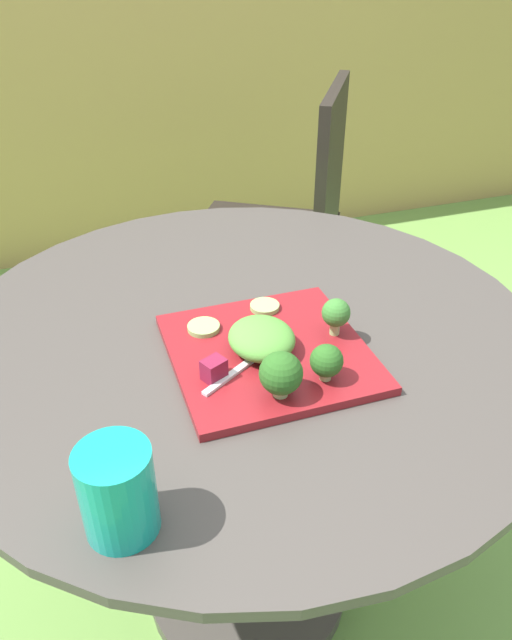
# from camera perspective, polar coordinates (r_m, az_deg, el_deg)

# --- Properties ---
(ground_plane) EXTENTS (12.00, 12.00, 0.00)m
(ground_plane) POSITION_cam_1_polar(r_m,az_deg,el_deg) (1.51, -0.80, -23.61)
(ground_plane) COLOR #669342
(bamboo_fence) EXTENTS (8.00, 0.08, 1.28)m
(bamboo_fence) POSITION_cam_1_polar(r_m,az_deg,el_deg) (2.67, -13.67, 19.09)
(bamboo_fence) COLOR #A8894C
(bamboo_fence) RESTS_ON ground_plane
(patio_table) EXTENTS (0.98, 0.98, 0.72)m
(patio_table) POSITION_cam_1_polar(r_m,az_deg,el_deg) (1.14, -0.99, -10.33)
(patio_table) COLOR #423D38
(patio_table) RESTS_ON ground_plane
(patio_chair) EXTENTS (0.61, 0.61, 0.90)m
(patio_chair) POSITION_cam_1_polar(r_m,az_deg,el_deg) (1.87, 3.32, 9.97)
(patio_chair) COLOR black
(patio_chair) RESTS_ON ground_plane
(salad_plate) EXTENTS (0.29, 0.29, 0.01)m
(salad_plate) POSITION_cam_1_polar(r_m,az_deg,el_deg) (0.92, 1.20, -3.07)
(salad_plate) COLOR maroon
(salad_plate) RESTS_ON patio_table
(drinking_glass) EXTENTS (0.08, 0.08, 0.11)m
(drinking_glass) POSITION_cam_1_polar(r_m,az_deg,el_deg) (0.68, -12.80, -15.76)
(drinking_glass) COLOR #149989
(drinking_glass) RESTS_ON patio_table
(fork) EXTENTS (0.14, 0.10, 0.00)m
(fork) POSITION_cam_1_polar(r_m,az_deg,el_deg) (0.89, -0.75, -4.01)
(fork) COLOR silver
(fork) RESTS_ON salad_plate
(lettuce_mound) EXTENTS (0.10, 0.11, 0.04)m
(lettuce_mound) POSITION_cam_1_polar(r_m,az_deg,el_deg) (0.90, 0.49, -1.72)
(lettuce_mound) COLOR #519338
(lettuce_mound) RESTS_ON salad_plate
(broccoli_floret_0) EXTENTS (0.04, 0.04, 0.06)m
(broccoli_floret_0) POSITION_cam_1_polar(r_m,az_deg,el_deg) (0.94, 7.52, 0.61)
(broccoli_floret_0) COLOR #99B770
(broccoli_floret_0) RESTS_ON salad_plate
(broccoli_floret_1) EXTENTS (0.05, 0.05, 0.06)m
(broccoli_floret_1) POSITION_cam_1_polar(r_m,az_deg,el_deg) (0.85, 6.64, -3.86)
(broccoli_floret_1) COLOR #99B770
(broccoli_floret_1) RESTS_ON salad_plate
(broccoli_floret_2) EXTENTS (0.06, 0.06, 0.07)m
(broccoli_floret_2) POSITION_cam_1_polar(r_m,az_deg,el_deg) (0.81, 2.36, -5.06)
(broccoli_floret_2) COLOR #99B770
(broccoli_floret_2) RESTS_ON salad_plate
(cucumber_slice_0) EXTENTS (0.05, 0.05, 0.01)m
(cucumber_slice_0) POSITION_cam_1_polar(r_m,az_deg,el_deg) (0.96, -4.94, -0.68)
(cucumber_slice_0) COLOR #8EB766
(cucumber_slice_0) RESTS_ON salad_plate
(cucumber_slice_1) EXTENTS (0.05, 0.05, 0.01)m
(cucumber_slice_1) POSITION_cam_1_polar(r_m,az_deg,el_deg) (1.01, 0.82, 1.28)
(cucumber_slice_1) COLOR #8EB766
(cucumber_slice_1) RESTS_ON salad_plate
(beet_chunk_0) EXTENTS (0.04, 0.04, 0.03)m
(beet_chunk_0) POSITION_cam_1_polar(r_m,az_deg,el_deg) (0.85, -3.97, -4.66)
(beet_chunk_0) COLOR maroon
(beet_chunk_0) RESTS_ON salad_plate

